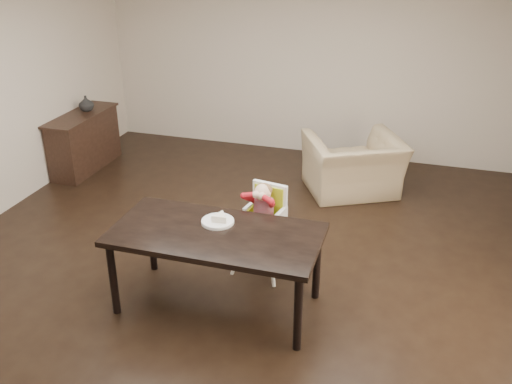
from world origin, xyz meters
TOP-DOWN VIEW (x-y plane):
  - ground at (0.00, 0.00)m, footprint 7.00×7.00m
  - room_walls at (0.00, 0.00)m, footprint 6.02×7.02m
  - dining_table at (0.09, -0.50)m, footprint 1.80×0.90m
  - high_chair at (0.32, 0.20)m, footprint 0.45×0.45m
  - plate at (0.06, -0.34)m, footprint 0.37×0.37m
  - armchair at (0.90, 2.24)m, footprint 1.34×1.17m
  - sideboard at (-2.78, 1.94)m, footprint 0.44×1.26m
  - vase at (-2.78, 2.10)m, footprint 0.22×0.23m

SIDE VIEW (x-z plane):
  - ground at x=0.00m, z-range 0.00..0.00m
  - sideboard at x=-2.78m, z-range 0.00..0.79m
  - armchair at x=0.90m, z-range 0.00..0.98m
  - high_chair at x=0.32m, z-range 0.19..1.13m
  - dining_table at x=0.09m, z-range 0.30..1.05m
  - plate at x=0.06m, z-range 0.74..0.82m
  - vase at x=-2.78m, z-range 0.79..0.99m
  - room_walls at x=0.00m, z-range 0.50..3.21m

